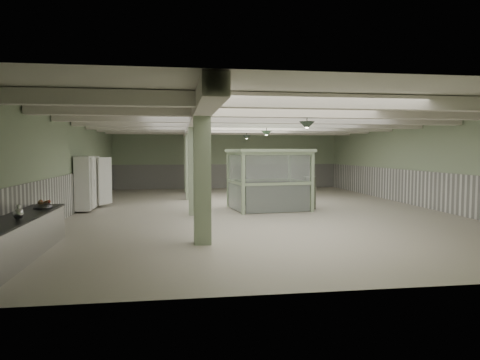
{
  "coord_description": "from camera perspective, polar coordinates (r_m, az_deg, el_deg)",
  "views": [
    {
      "loc": [
        -3.11,
        -16.66,
        2.33
      ],
      "look_at": [
        -0.9,
        -1.61,
        1.3
      ],
      "focal_mm": 32.0,
      "sensor_mm": 36.0,
      "label": 1
    }
  ],
  "objects": [
    {
      "name": "pitcher_near",
      "position": [
        10.09,
        -27.47,
        -3.82
      ],
      "size": [
        0.23,
        0.26,
        0.31
      ],
      "primitive_type": null,
      "rotation": [
        0.0,
        0.0,
        -0.07
      ],
      "color": "silver",
      "rests_on": "prep_counter"
    },
    {
      "name": "floor",
      "position": [
        17.11,
        2.21,
        -3.96
      ],
      "size": [
        20.0,
        20.0,
        0.0
      ],
      "primitive_type": "plane",
      "color": "#BCB5A5",
      "rests_on": "ground"
    },
    {
      "name": "beam_d",
      "position": [
        16.98,
        2.24,
        7.55
      ],
      "size": [
        13.9,
        0.35,
        0.32
      ],
      "primitive_type": "cube",
      "color": "silver",
      "rests_on": "ceiling"
    },
    {
      "name": "prep_counter",
      "position": [
        10.42,
        -27.62,
        -6.91
      ],
      "size": [
        0.83,
        4.75,
        0.91
      ],
      "color": "silver",
      "rests_on": "floor"
    },
    {
      "name": "beam_a",
      "position": [
        9.73,
        10.52,
        10.24
      ],
      "size": [
        13.9,
        0.35,
        0.32
      ],
      "primitive_type": "cube",
      "color": "silver",
      "rests_on": "ceiling"
    },
    {
      "name": "beam_c",
      "position": [
        14.54,
        4.07,
        8.17
      ],
      "size": [
        13.9,
        0.35,
        0.32
      ],
      "primitive_type": "cube",
      "color": "silver",
      "rests_on": "ceiling"
    },
    {
      "name": "beam_f",
      "position": [
        21.91,
        -0.18,
        6.73
      ],
      "size": [
        13.9,
        0.35,
        0.32
      ],
      "primitive_type": "cube",
      "color": "silver",
      "rests_on": "ceiling"
    },
    {
      "name": "pendant_front",
      "position": [
        12.23,
        8.91,
        7.2
      ],
      "size": [
        0.44,
        0.44,
        0.22
      ],
      "primitive_type": "cone",
      "rotation": [
        3.14,
        0.0,
        0.0
      ],
      "color": "#2D3D30",
      "rests_on": "ceiling"
    },
    {
      "name": "column_d",
      "position": [
        24.67,
        -6.95,
        2.62
      ],
      "size": [
        0.42,
        0.42,
        3.6
      ],
      "primitive_type": "cube",
      "color": "#A2B693",
      "rests_on": "floor"
    },
    {
      "name": "wall_right",
      "position": [
        19.5,
        22.9,
        2.01
      ],
      "size": [
        0.02,
        20.0,
        3.6
      ],
      "primitive_type": "cube",
      "color": "#94A786",
      "rests_on": "floor"
    },
    {
      "name": "beam_g",
      "position": [
        24.38,
        -1.03,
        6.44
      ],
      "size": [
        13.9,
        0.35,
        0.32
      ],
      "primitive_type": "cube",
      "color": "silver",
      "rests_on": "ceiling"
    },
    {
      "name": "wainscot_right",
      "position": [
        19.54,
        22.76,
        -1.07
      ],
      "size": [
        0.05,
        19.9,
        1.5
      ],
      "primitive_type": "cube",
      "color": "white",
      "rests_on": "floor"
    },
    {
      "name": "wall_front",
      "position": [
        7.37,
        16.66,
        -0.41
      ],
      "size": [
        14.0,
        0.02,
        3.6
      ],
      "primitive_type": "cube",
      "color": "#94A786",
      "rests_on": "floor"
    },
    {
      "name": "pendant_back",
      "position": [
        22.46,
        0.9,
        5.71
      ],
      "size": [
        0.44,
        0.44,
        0.22
      ],
      "primitive_type": "cone",
      "rotation": [
        3.14,
        0.0,
        0.0
      ],
      "color": "#2D3D30",
      "rests_on": "ceiling"
    },
    {
      "name": "column_c",
      "position": [
        20.67,
        -6.67,
        2.38
      ],
      "size": [
        0.42,
        0.42,
        3.6
      ],
      "primitive_type": "cube",
      "color": "#A2B693",
      "rests_on": "floor"
    },
    {
      "name": "wall_back",
      "position": [
        26.84,
        -1.71,
        2.74
      ],
      "size": [
        14.0,
        0.02,
        3.6
      ],
      "primitive_type": "cube",
      "color": "#94A786",
      "rests_on": "floor"
    },
    {
      "name": "filing_cabinet",
      "position": [
        17.56,
        9.23,
        -1.67
      ],
      "size": [
        0.49,
        0.64,
        1.3
      ],
      "primitive_type": "cube",
      "rotation": [
        0.0,
        0.0,
        -0.12
      ],
      "color": "#5B5F4F",
      "rests_on": "floor"
    },
    {
      "name": "beam_b",
      "position": [
        12.12,
        6.65,
        9.01
      ],
      "size": [
        13.9,
        0.35,
        0.32
      ],
      "primitive_type": "cube",
      "color": "silver",
      "rests_on": "ceiling"
    },
    {
      "name": "veg_colander",
      "position": [
        11.73,
        -24.81,
        -2.98
      ],
      "size": [
        0.58,
        0.58,
        0.21
      ],
      "primitive_type": null,
      "rotation": [
        0.0,
        0.0,
        0.31
      ],
      "color": "#403F44",
      "rests_on": "prep_counter"
    },
    {
      "name": "column_a",
      "position": [
        10.69,
        -5.06,
        1.02
      ],
      "size": [
        0.42,
        0.42,
        3.6
      ],
      "primitive_type": "cube",
      "color": "#A2B693",
      "rests_on": "floor"
    },
    {
      "name": "beam_e",
      "position": [
        19.44,
        0.87,
        7.09
      ],
      "size": [
        13.9,
        0.35,
        0.32
      ],
      "primitive_type": "cube",
      "color": "silver",
      "rests_on": "ceiling"
    },
    {
      "name": "pendant_mid",
      "position": [
        17.55,
        3.55,
        6.22
      ],
      "size": [
        0.44,
        0.44,
        0.22
      ],
      "primitive_type": "cone",
      "rotation": [
        3.14,
        0.0,
        0.0
      ],
      "color": "#2D3D30",
      "rests_on": "ceiling"
    },
    {
      "name": "walkin_cooler",
      "position": [
        18.05,
        -19.55,
        -0.48
      ],
      "size": [
        0.93,
        2.24,
        2.06
      ],
      "color": "white",
      "rests_on": "floor"
    },
    {
      "name": "girder",
      "position": [
        16.7,
        -6.3,
        7.46
      ],
      "size": [
        0.45,
        19.9,
        0.4
      ],
      "primitive_type": "cube",
      "color": "silver",
      "rests_on": "ceiling"
    },
    {
      "name": "wall_left",
      "position": [
        17.11,
        -21.5,
        1.83
      ],
      "size": [
        0.02,
        20.0,
        3.6
      ],
      "primitive_type": "cube",
      "color": "#94A786",
      "rests_on": "floor"
    },
    {
      "name": "wainscot_left",
      "position": [
        17.17,
        -21.33,
        -1.67
      ],
      "size": [
        0.05,
        19.9,
        1.5
      ],
      "primitive_type": "cube",
      "color": "white",
      "rests_on": "floor"
    },
    {
      "name": "wainscot_back",
      "position": [
        26.86,
        -1.69,
        0.5
      ],
      "size": [
        13.9,
        0.05,
        1.5
      ],
      "primitive_type": "cube",
      "color": "white",
      "rests_on": "floor"
    },
    {
      "name": "column_b",
      "position": [
        15.68,
        -6.12,
        1.92
      ],
      "size": [
        0.42,
        0.42,
        3.6
      ],
      "primitive_type": "cube",
      "color": "#A2B693",
      "rests_on": "floor"
    },
    {
      "name": "ceiling",
      "position": [
        16.99,
        2.24,
        8.16
      ],
      "size": [
        14.0,
        20.0,
        0.02
      ],
      "primitive_type": "cube",
      "color": "beige",
      "rests_on": "wall_back"
    },
    {
      "name": "guard_booth",
      "position": [
        17.11,
        3.83,
        1.61
      ],
      "size": [
        3.28,
        2.88,
        2.41
      ],
      "rotation": [
        0.0,
        0.0,
        0.12
      ],
      "color": "#A8C099",
      "rests_on": "floor"
    }
  ]
}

